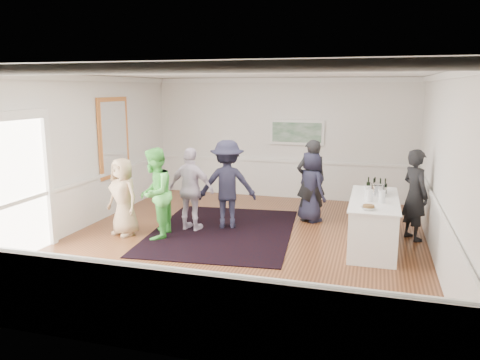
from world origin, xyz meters
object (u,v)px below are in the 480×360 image
(guest_lilac, at_px, (191,190))
(guest_dark_a, at_px, (227,184))
(nut_bowl, at_px, (369,207))
(guest_navy, at_px, (311,186))
(serving_table, at_px, (373,222))
(bartender, at_px, (415,195))
(guest_dark_b, at_px, (311,181))
(guest_tan, at_px, (123,197))
(guest_green, at_px, (155,193))
(ice_bucket, at_px, (378,190))

(guest_lilac, xyz_separation_m, guest_dark_a, (0.66, 0.39, 0.07))
(guest_dark_a, bearing_deg, nut_bowl, 139.93)
(guest_navy, bearing_deg, guest_lilac, 75.30)
(guest_navy, distance_m, nut_bowl, 2.58)
(serving_table, xyz_separation_m, bartender, (0.75, 0.67, 0.43))
(guest_dark_a, relative_size, guest_dark_b, 1.03)
(guest_tan, relative_size, guest_green, 0.88)
(guest_green, xyz_separation_m, guest_dark_b, (2.78, 2.06, 0.02))
(serving_table, distance_m, guest_dark_a, 3.05)
(serving_table, height_order, nut_bowl, nut_bowl)
(guest_lilac, bearing_deg, bartender, -163.30)
(bartender, bearing_deg, guest_lilac, 65.53)
(guest_dark_b, bearing_deg, serving_table, 107.01)
(bartender, relative_size, guest_tan, 1.13)
(bartender, bearing_deg, serving_table, 98.72)
(serving_table, relative_size, guest_green, 1.27)
(guest_dark_b, xyz_separation_m, nut_bowl, (1.27, -2.26, 0.05))
(guest_green, distance_m, nut_bowl, 4.05)
(guest_dark_a, bearing_deg, ice_bucket, 160.27)
(ice_bucket, height_order, nut_bowl, ice_bucket)
(guest_dark_b, distance_m, guest_navy, 0.13)
(serving_table, bearing_deg, guest_navy, 134.35)
(guest_tan, distance_m, guest_dark_a, 2.14)
(serving_table, height_order, guest_dark_b, guest_dark_b)
(serving_table, relative_size, ice_bucket, 8.77)
(guest_tan, bearing_deg, serving_table, 29.04)
(guest_navy, bearing_deg, bartender, -154.54)
(guest_lilac, height_order, nut_bowl, guest_lilac)
(serving_table, relative_size, nut_bowl, 9.23)
(guest_lilac, xyz_separation_m, guest_navy, (2.29, 1.38, -0.08))
(serving_table, xyz_separation_m, guest_tan, (-4.84, -0.66, 0.32))
(guest_navy, height_order, ice_bucket, guest_navy)
(guest_tan, bearing_deg, guest_green, 21.96)
(guest_green, distance_m, guest_dark_a, 1.56)
(guest_tan, distance_m, nut_bowl, 4.76)
(guest_green, height_order, guest_dark_a, guest_dark_a)
(guest_navy, bearing_deg, guest_green, 80.44)
(serving_table, bearing_deg, guest_dark_a, 172.38)
(guest_tan, distance_m, guest_lilac, 1.37)
(guest_lilac, distance_m, guest_dark_a, 0.77)
(guest_dark_a, bearing_deg, guest_tan, 13.04)
(bartender, height_order, guest_lilac, bartender)
(guest_green, xyz_separation_m, guest_dark_a, (1.16, 1.05, 0.04))
(guest_tan, height_order, guest_dark_a, guest_dark_a)
(guest_tan, distance_m, guest_navy, 4.04)
(bartender, height_order, ice_bucket, bartender)
(serving_table, height_order, ice_bucket, ice_bucket)
(guest_lilac, relative_size, guest_dark_a, 0.93)
(serving_table, distance_m, bartender, 1.10)
(guest_green, relative_size, nut_bowl, 7.28)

